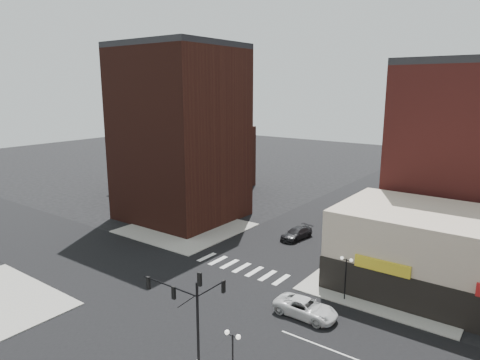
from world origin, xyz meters
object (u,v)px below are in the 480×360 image
Objects in this scene: street_lamp_se_a at (233,346)px; white_suv at (306,308)px; street_lamp_ne at (346,267)px; dark_sedan_north at (296,233)px; traffic_signal at (191,304)px.

street_lamp_se_a is 0.74× the size of white_suv.
white_suv is at bearing -108.46° from street_lamp_ne.
street_lamp_se_a reaches higher than white_suv.
traffic_signal is at bearing -68.10° from dark_sedan_north.
traffic_signal is 16.62m from street_lamp_ne.
street_lamp_se_a is 30.07m from dark_sedan_north.
dark_sedan_north is (-10.76, 27.96, -2.54)m from street_lamp_se_a.
traffic_signal is at bearing -106.75° from street_lamp_ne.
traffic_signal reaches higher than dark_sedan_north.
street_lamp_se_a is (3.76, -0.17, -1.67)m from traffic_signal.
dark_sedan_north is at bearing 111.04° from street_lamp_se_a.
white_suv is (3.18, 11.09, -4.18)m from traffic_signal.
white_suv is 1.09× the size of dark_sedan_north.
street_lamp_ne reaches higher than dark_sedan_north.
white_suv is at bearing 92.97° from street_lamp_se_a.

